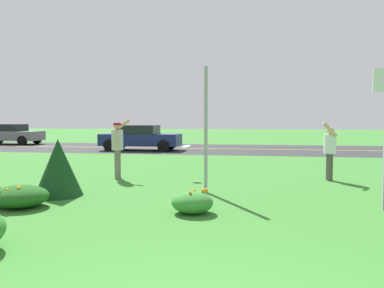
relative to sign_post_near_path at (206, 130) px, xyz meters
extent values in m
plane|color=#387A2D|center=(0.75, 3.61, -1.50)|extent=(120.00, 120.00, 0.00)
cube|color=#2D2D30|center=(0.75, 13.62, -1.49)|extent=(120.00, 8.23, 0.01)
cube|color=yellow|center=(0.75, 13.62, -1.49)|extent=(120.00, 0.16, 0.00)
ellipsoid|color=#1E5619|center=(-3.47, -2.11, -1.28)|extent=(1.14, 1.02, 0.44)
sphere|color=gold|center=(-3.35, -2.30, -1.08)|extent=(0.08, 0.08, 0.08)
sphere|color=gold|center=(-3.45, -2.51, -1.07)|extent=(0.06, 0.06, 0.06)
sphere|color=gold|center=(-3.53, -2.29, -1.24)|extent=(0.08, 0.08, 0.08)
ellipsoid|color=#337F2D|center=(0.00, -2.02, -1.30)|extent=(0.78, 0.73, 0.40)
sphere|color=orange|center=(0.24, -1.83, -1.09)|extent=(0.08, 0.08, 0.08)
sphere|color=orange|center=(-0.20, -2.22, -1.24)|extent=(0.07, 0.07, 0.07)
sphere|color=orange|center=(-0.01, -2.15, -1.08)|extent=(0.06, 0.06, 0.06)
sphere|color=orange|center=(0.01, -1.81, -1.11)|extent=(0.05, 0.05, 0.05)
sphere|color=orange|center=(0.19, -1.90, -1.09)|extent=(0.08, 0.08, 0.08)
sphere|color=orange|center=(0.06, -1.72, -1.18)|extent=(0.05, 0.05, 0.05)
sphere|color=orange|center=(0.05, -2.10, -1.16)|extent=(0.07, 0.07, 0.07)
cube|color=#93969B|center=(0.00, 0.00, 0.00)|extent=(0.07, 0.10, 3.00)
cone|color=#143D19|center=(-3.28, -0.95, -0.84)|extent=(1.09, 1.09, 1.31)
cylinder|color=#B2B2B7|center=(-2.86, 1.70, -0.35)|extent=(0.34, 0.34, 0.60)
sphere|color=tan|center=(-2.86, 1.70, 0.05)|extent=(0.21, 0.21, 0.21)
cylinder|color=#726B5B|center=(-2.87, 1.79, -1.07)|extent=(0.14, 0.14, 0.85)
cylinder|color=#726B5B|center=(-2.85, 1.62, -1.07)|extent=(0.14, 0.14, 0.85)
cylinder|color=tan|center=(-2.79, 1.91, 0.08)|extent=(0.52, 0.14, 0.41)
cylinder|color=tan|center=(-2.82, 1.51, -0.36)|extent=(0.12, 0.10, 0.57)
cylinder|color=red|center=(-2.86, 1.70, 0.12)|extent=(0.22, 0.22, 0.07)
cylinder|color=red|center=(-2.77, 1.71, 0.09)|extent=(0.15, 0.15, 0.02)
cylinder|color=silver|center=(3.28, 2.35, -0.44)|extent=(0.34, 0.34, 0.55)
sphere|color=tan|center=(3.28, 2.35, -0.07)|extent=(0.21, 0.21, 0.21)
cylinder|color=#4C4742|center=(3.29, 2.26, -1.11)|extent=(0.14, 0.14, 0.78)
cylinder|color=#4C4742|center=(3.27, 2.43, -1.11)|extent=(0.14, 0.14, 0.78)
cylinder|color=tan|center=(3.23, 2.14, -0.02)|extent=(0.43, 0.13, 0.44)
cylinder|color=tan|center=(3.24, 2.54, -0.46)|extent=(0.12, 0.10, 0.52)
cylinder|color=#ADD6E5|center=(-0.85, 2.03, -0.54)|extent=(0.27, 0.26, 0.11)
torus|color=#ADD6E5|center=(-0.85, 2.03, -0.55)|extent=(0.27, 0.26, 0.11)
cube|color=slate|center=(-16.22, 15.47, -0.88)|extent=(4.50, 1.82, 0.66)
cube|color=black|center=(-16.32, 15.47, -0.31)|extent=(2.10, 1.64, 0.52)
cylinder|color=black|center=(-14.67, 16.36, -1.17)|extent=(0.66, 0.22, 0.66)
cylinder|color=black|center=(-14.67, 14.58, -1.17)|extent=(0.66, 0.22, 0.66)
cube|color=navy|center=(-5.27, 11.77, -0.88)|extent=(4.50, 1.82, 0.66)
cube|color=black|center=(-5.37, 11.77, -0.31)|extent=(2.10, 1.64, 0.52)
cylinder|color=black|center=(-3.72, 12.66, -1.17)|extent=(0.66, 0.22, 0.66)
cylinder|color=black|center=(-3.72, 10.88, -1.17)|extent=(0.66, 0.22, 0.66)
cylinder|color=black|center=(-6.82, 12.66, -1.17)|extent=(0.66, 0.22, 0.66)
cylinder|color=black|center=(-6.82, 10.88, -1.17)|extent=(0.66, 0.22, 0.66)
camera|label=1|loc=(1.12, -8.75, 0.24)|focal=34.73mm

